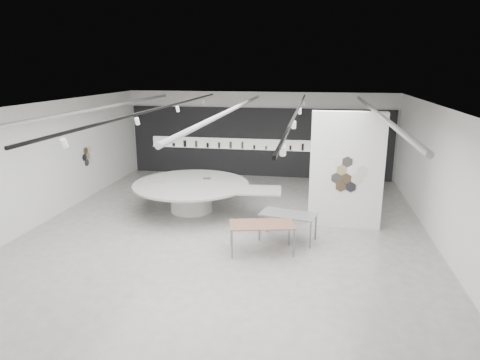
% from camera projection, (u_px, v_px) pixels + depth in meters
% --- Properties ---
extents(room, '(12.02, 14.02, 3.82)m').
position_uv_depth(room, '(224.00, 165.00, 12.63)').
color(room, '#A8A49E').
rests_on(room, ground).
extents(back_wall_display, '(11.80, 0.27, 3.10)m').
position_uv_depth(back_wall_display, '(257.00, 143.00, 19.36)').
color(back_wall_display, black).
rests_on(back_wall_display, ground).
extents(partition_column, '(2.20, 0.38, 3.60)m').
position_uv_depth(partition_column, '(346.00, 171.00, 13.04)').
color(partition_column, white).
rests_on(partition_column, ground).
extents(display_island, '(5.29, 4.25, 1.02)m').
position_uv_depth(display_island, '(193.00, 193.00, 14.73)').
color(display_island, white).
rests_on(display_island, ground).
extents(sample_table_wood, '(1.85, 1.21, 0.80)m').
position_uv_depth(sample_table_wood, '(262.00, 226.00, 11.45)').
color(sample_table_wood, brown).
rests_on(sample_table_wood, ground).
extents(sample_table_stone, '(1.70, 1.09, 0.81)m').
position_uv_depth(sample_table_stone, '(288.00, 216.00, 12.24)').
color(sample_table_stone, slate).
rests_on(sample_table_stone, ground).
extents(kitchen_counter, '(1.74, 0.72, 1.35)m').
position_uv_depth(kitchen_counter, '(333.00, 170.00, 18.64)').
color(kitchen_counter, white).
rests_on(kitchen_counter, ground).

